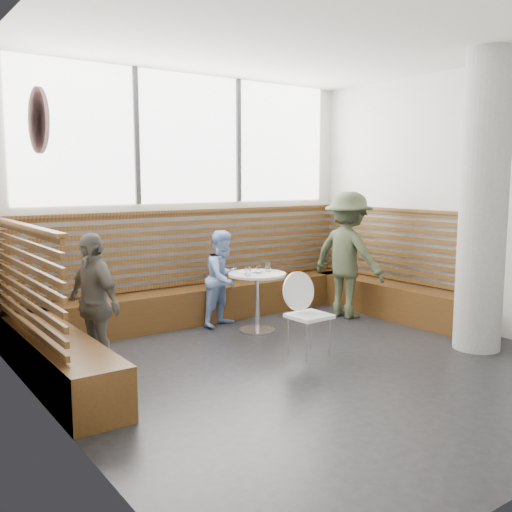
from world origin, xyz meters
TOP-DOWN VIEW (x-y plane):
  - room at (0.00, 0.00)m, footprint 5.00×5.00m
  - booth at (0.00, 1.77)m, footprint 5.00×2.50m
  - concrete_column at (1.85, -0.60)m, footprint 0.50×0.50m
  - wall_art at (-2.46, 0.40)m, footprint 0.03×0.50m
  - cafe_table at (0.30, 1.39)m, footprint 0.70×0.70m
  - cafe_chair at (0.17, 0.34)m, footprint 0.42×0.41m
  - adult_man at (1.72, 1.29)m, footprint 0.78×1.17m
  - child_back at (0.12, 1.87)m, footprint 0.71×0.63m
  - child_left at (-1.85, 1.09)m, footprint 0.48×0.84m
  - plate_near at (0.20, 1.51)m, footprint 0.22×0.22m
  - plate_far at (0.35, 1.50)m, footprint 0.18×0.18m
  - glass_left at (0.10, 1.31)m, footprint 0.07×0.07m
  - glass_mid at (0.30, 1.37)m, footprint 0.07×0.07m
  - glass_right at (0.50, 1.44)m, footprint 0.07×0.07m
  - menu_card at (0.36, 1.16)m, footprint 0.21×0.15m

SIDE VIEW (x-z plane):
  - booth at x=0.00m, z-range -0.31..1.13m
  - cafe_chair at x=0.17m, z-range 0.07..0.95m
  - cafe_table at x=0.30m, z-range 0.16..0.88m
  - child_back at x=0.12m, z-range 0.00..1.22m
  - child_left at x=-1.85m, z-range 0.00..1.36m
  - menu_card at x=0.36m, z-range 0.72..0.73m
  - plate_far at x=0.35m, z-range 0.72..0.73m
  - plate_near at x=0.20m, z-range 0.72..0.74m
  - glass_mid at x=0.30m, z-range 0.72..0.83m
  - glass_right at x=0.50m, z-range 0.72..0.84m
  - glass_left at x=0.10m, z-range 0.72..0.84m
  - adult_man at x=1.72m, z-range 0.00..1.69m
  - concrete_column at x=1.85m, z-range 0.00..3.20m
  - room at x=0.00m, z-range 0.00..3.20m
  - wall_art at x=-2.46m, z-range 2.05..2.55m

